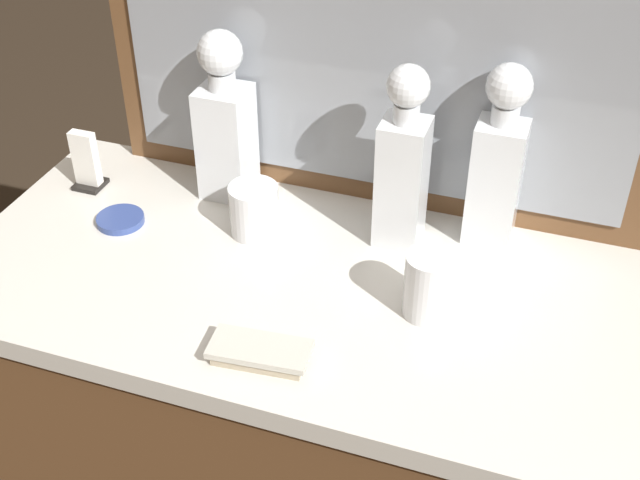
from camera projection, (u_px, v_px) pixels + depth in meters
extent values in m
cube|color=brown|center=(320.00, 463.00, 1.55)|extent=(1.14, 0.53, 0.80)
cube|color=silver|center=(320.00, 290.00, 1.30)|extent=(1.17, 0.55, 0.04)
cube|color=brown|center=(374.00, 29.00, 1.30)|extent=(0.94, 0.03, 0.62)
cube|color=gray|center=(371.00, 32.00, 1.29)|extent=(0.86, 0.01, 0.54)
cube|color=white|center=(402.00, 183.00, 1.32)|extent=(0.07, 0.07, 0.22)
cube|color=#9E5619|center=(400.00, 203.00, 1.34)|extent=(0.06, 0.06, 0.14)
cylinder|color=white|center=(406.00, 113.00, 1.24)|extent=(0.04, 0.04, 0.03)
sphere|color=white|center=(408.00, 86.00, 1.22)|extent=(0.07, 0.07, 0.07)
cube|color=white|center=(227.00, 142.00, 1.44)|extent=(0.08, 0.08, 0.20)
cube|color=#9E5619|center=(228.00, 160.00, 1.46)|extent=(0.07, 0.07, 0.13)
cylinder|color=white|center=(222.00, 81.00, 1.37)|extent=(0.05, 0.05, 0.03)
sphere|color=white|center=(220.00, 53.00, 1.34)|extent=(0.08, 0.08, 0.08)
cube|color=white|center=(495.00, 182.00, 1.33)|extent=(0.08, 0.08, 0.21)
cube|color=#9E5619|center=(493.00, 200.00, 1.35)|extent=(0.07, 0.07, 0.14)
cylinder|color=white|center=(505.00, 115.00, 1.26)|extent=(0.04, 0.04, 0.03)
sphere|color=white|center=(509.00, 86.00, 1.23)|extent=(0.07, 0.07, 0.07)
cylinder|color=white|center=(428.00, 285.00, 1.20)|extent=(0.07, 0.07, 0.10)
cylinder|color=silver|center=(426.00, 309.00, 1.23)|extent=(0.07, 0.07, 0.01)
cylinder|color=white|center=(254.00, 210.00, 1.37)|extent=(0.08, 0.08, 0.09)
cylinder|color=silver|center=(255.00, 229.00, 1.39)|extent=(0.08, 0.08, 0.01)
cube|color=#B7A88C|center=(260.00, 355.00, 1.15)|extent=(0.13, 0.07, 0.01)
cube|color=beige|center=(260.00, 349.00, 1.14)|extent=(0.15, 0.08, 0.01)
cylinder|color=#33478C|center=(120.00, 220.00, 1.42)|extent=(0.08, 0.08, 0.01)
cube|color=black|center=(91.00, 184.00, 1.51)|extent=(0.05, 0.05, 0.01)
cube|color=white|center=(86.00, 160.00, 1.48)|extent=(0.04, 0.02, 0.11)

